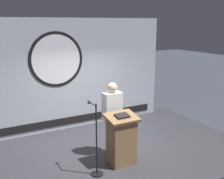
{
  "coord_description": "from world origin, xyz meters",
  "views": [
    {
      "loc": [
        -2.74,
        -5.05,
        3.17
      ],
      "look_at": [
        -0.05,
        -0.19,
        1.8
      ],
      "focal_mm": 44.02,
      "sensor_mm": 36.0,
      "label": 1
    }
  ],
  "objects": [
    {
      "name": "podium",
      "position": [
        -0.05,
        -0.59,
        0.83
      ],
      "size": [
        0.64,
        0.5,
        1.08
      ],
      "color": "olive",
      "rests_on": "stage_platform"
    },
    {
      "name": "ground_plane",
      "position": [
        0.0,
        0.0,
        0.0
      ],
      "size": [
        40.0,
        40.0,
        0.0
      ],
      "primitive_type": "plane",
      "color": "#383D47"
    },
    {
      "name": "microphone_stand",
      "position": [
        -0.69,
        -0.7,
        0.79
      ],
      "size": [
        0.24,
        0.46,
        1.43
      ],
      "color": "black",
      "rests_on": "stage_platform"
    },
    {
      "name": "stage_platform",
      "position": [
        0.0,
        0.0,
        0.15
      ],
      "size": [
        6.4,
        4.0,
        0.3
      ],
      "primitive_type": "cube",
      "color": "#333338",
      "rests_on": "ground"
    },
    {
      "name": "banner_display",
      "position": [
        -0.02,
        1.85,
        1.79
      ],
      "size": [
        5.22,
        0.12,
        2.98
      ],
      "color": "#B2B7C1",
      "rests_on": "stage_platform"
    },
    {
      "name": "speaker_person",
      "position": [
        -0.0,
        -0.11,
        1.13
      ],
      "size": [
        0.4,
        0.26,
        1.63
      ],
      "color": "black",
      "rests_on": "stage_platform"
    }
  ]
}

